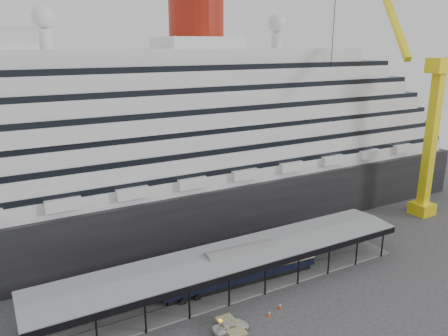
{
  "coord_description": "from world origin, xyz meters",
  "views": [
    {
      "loc": [
        -28.42,
        -43.17,
        33.52
      ],
      "look_at": [
        0.32,
        8.0,
        16.92
      ],
      "focal_mm": 35.0,
      "sensor_mm": 36.0,
      "label": 1
    }
  ],
  "objects": [
    {
      "name": "cruise_ship",
      "position": [
        0.05,
        32.0,
        18.35
      ],
      "size": [
        130.0,
        30.0,
        43.9
      ],
      "color": "black",
      "rests_on": "ground"
    },
    {
      "name": "platform_canopy",
      "position": [
        0.0,
        5.0,
        2.36
      ],
      "size": [
        56.0,
        9.18,
        5.3
      ],
      "color": "slate",
      "rests_on": "ground"
    },
    {
      "name": "traffic_cone_left",
      "position": [
        -5.68,
        -2.31,
        0.39
      ],
      "size": [
        0.48,
        0.48,
        0.78
      ],
      "rotation": [
        0.0,
        0.0,
        -0.24
      ],
      "color": "#D53F0B",
      "rests_on": "ground"
    },
    {
      "name": "pullman_carriage",
      "position": [
        1.36,
        5.0,
        2.85
      ],
      "size": [
        24.24,
        4.49,
        23.66
      ],
      "rotation": [
        0.0,
        0.0,
        -0.06
      ],
      "color": "black",
      "rests_on": "ground"
    },
    {
      "name": "port_truck",
      "position": [
        -5.4,
        -3.89,
        0.63
      ],
      "size": [
        4.56,
        2.2,
        1.25
      ],
      "primitive_type": "imported",
      "rotation": [
        0.0,
        0.0,
        1.54
      ],
      "color": "silver",
      "rests_on": "ground"
    },
    {
      "name": "crane_yellow",
      "position": [
        47.06,
        10.54,
        19.96
      ],
      "size": [
        23.83,
        18.78,
        47.6
      ],
      "color": "yellow",
      "rests_on": "ground"
    },
    {
      "name": "traffic_cone_right",
      "position": [
        2.66,
        -2.93,
        0.42
      ],
      "size": [
        0.53,
        0.53,
        0.84
      ],
      "rotation": [
        0.0,
        0.0,
        -0.27
      ],
      "color": "#D03F0B",
      "rests_on": "ground"
    },
    {
      "name": "ground",
      "position": [
        0.0,
        0.0,
        0.0
      ],
      "size": [
        200.0,
        200.0,
        0.0
      ],
      "primitive_type": "plane",
      "color": "#353538",
      "rests_on": "ground"
    },
    {
      "name": "traffic_cone_mid",
      "position": [
        0.45,
        -3.61,
        0.4
      ],
      "size": [
        0.42,
        0.42,
        0.81
      ],
      "rotation": [
        0.0,
        0.0,
        0.02
      ],
      "color": "#F14C0D",
      "rests_on": "ground"
    }
  ]
}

